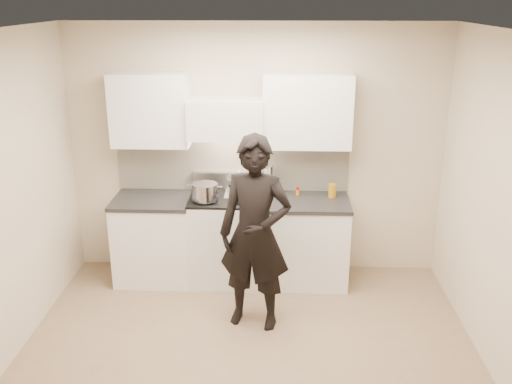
% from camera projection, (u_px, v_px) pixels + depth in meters
% --- Properties ---
extents(ground_plane, '(4.00, 4.00, 0.00)m').
position_uv_depth(ground_plane, '(248.00, 356.00, 4.91)').
color(ground_plane, '#886E50').
extents(room_shell, '(4.04, 3.54, 2.70)m').
position_uv_depth(room_shell, '(243.00, 166.00, 4.74)').
color(room_shell, beige).
rests_on(room_shell, ground).
extents(stove, '(0.76, 0.65, 0.96)m').
position_uv_depth(stove, '(227.00, 238.00, 6.11)').
color(stove, silver).
rests_on(stove, ground).
extents(counter_right, '(0.92, 0.67, 0.92)m').
position_uv_depth(counter_right, '(304.00, 240.00, 6.08)').
color(counter_right, white).
rests_on(counter_right, ground).
extents(counter_left, '(0.82, 0.67, 0.92)m').
position_uv_depth(counter_left, '(155.00, 238.00, 6.14)').
color(counter_left, white).
rests_on(counter_left, ground).
extents(wok, '(0.41, 0.50, 0.33)m').
position_uv_depth(wok, '(246.00, 182.00, 6.03)').
color(wok, '#ABAAB7').
rests_on(wok, stove).
extents(stock_pot, '(0.37, 0.30, 0.17)m').
position_uv_depth(stock_pot, '(205.00, 192.00, 5.80)').
color(stock_pot, '#ABAAB7').
rests_on(stock_pot, stove).
extents(utensil_crock, '(0.11, 0.11, 0.29)m').
position_uv_depth(utensil_crock, '(270.00, 184.00, 6.14)').
color(utensil_crock, '#A1A1A1').
rests_on(utensil_crock, counter_right).
extents(spice_jar, '(0.04, 0.04, 0.08)m').
position_uv_depth(spice_jar, '(298.00, 191.00, 6.08)').
color(spice_jar, orange).
rests_on(spice_jar, counter_right).
extents(oil_glass, '(0.08, 0.08, 0.15)m').
position_uv_depth(oil_glass, '(332.00, 190.00, 6.00)').
color(oil_glass, '#A57712').
rests_on(oil_glass, counter_right).
extents(person, '(0.74, 0.57, 1.82)m').
position_uv_depth(person, '(255.00, 234.00, 5.13)').
color(person, black).
rests_on(person, ground).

